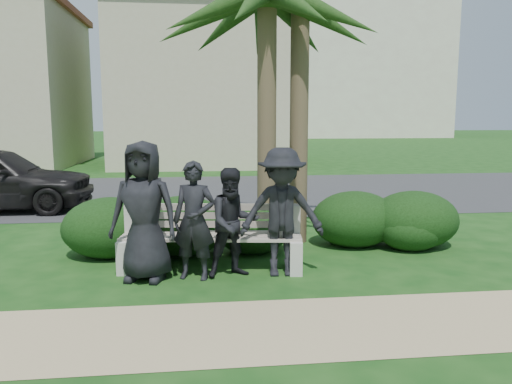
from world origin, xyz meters
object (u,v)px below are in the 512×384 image
man_c (233,223)px  man_d (282,212)px  park_bench (211,242)px  man_b (194,221)px  man_a (144,211)px

man_c → man_d: size_ratio=0.85×
park_bench → man_d: bearing=-13.0°
man_b → man_d: size_ratio=0.90×
park_bench → man_d: 1.15m
man_d → man_a: bearing=-176.6°
man_b → man_d: bearing=17.6°
man_c → man_d: man_d is taller
park_bench → man_d: size_ratio=1.49×
man_a → man_b: bearing=12.4°
man_b → man_a: bearing=-165.7°
man_d → park_bench: bearing=163.4°
park_bench → man_b: (-0.23, -0.38, 0.40)m
park_bench → man_a: (-0.90, -0.35, 0.54)m
park_bench → man_a: man_a is taller
man_c → man_d: (0.67, -0.02, 0.14)m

